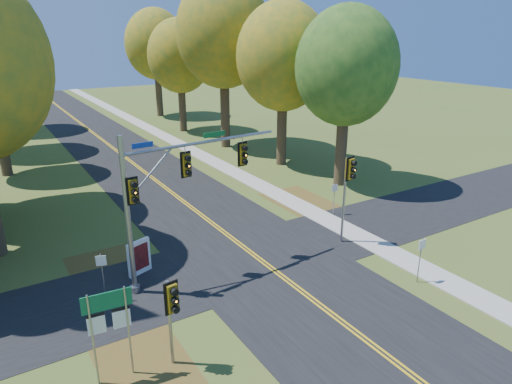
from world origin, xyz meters
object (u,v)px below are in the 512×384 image
east_signal_pole (349,179)px  info_kiosk (139,258)px  traffic_mast (169,187)px  route_sign_cluster (109,317)px

east_signal_pole → info_kiosk: 11.22m
traffic_mast → info_kiosk: (-1.20, 1.33, -3.69)m
traffic_mast → east_signal_pole: 9.46m
info_kiosk → traffic_mast: bearing=-69.3°
east_signal_pole → info_kiosk: bearing=157.8°
traffic_mast → east_signal_pole: traffic_mast is taller
traffic_mast → route_sign_cluster: (-4.12, -4.98, -2.18)m
route_sign_cluster → traffic_mast: bearing=55.7°
traffic_mast → east_signal_pole: bearing=-12.5°
traffic_mast → route_sign_cluster: bearing=-134.4°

